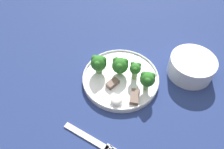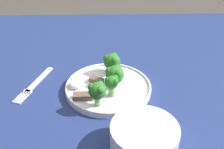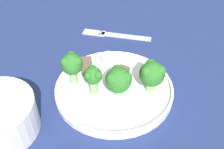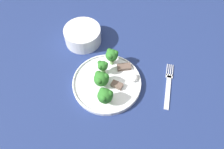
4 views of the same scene
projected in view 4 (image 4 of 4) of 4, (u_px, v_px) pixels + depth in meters
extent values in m
cube|color=navy|center=(103.00, 95.00, 0.73)|extent=(1.21, 1.10, 0.03)
cylinder|color=brown|center=(4.00, 60.00, 1.27)|extent=(0.06, 0.06, 0.71)
cylinder|color=brown|center=(185.00, 44.00, 1.34)|extent=(0.06, 0.06, 0.71)
cylinder|color=white|center=(107.00, 83.00, 0.73)|extent=(0.23, 0.23, 0.01)
torus|color=white|center=(107.00, 82.00, 0.73)|extent=(0.23, 0.23, 0.01)
cube|color=silver|center=(168.00, 92.00, 0.72)|extent=(0.06, 0.13, 0.00)
cube|color=silver|center=(169.00, 76.00, 0.75)|extent=(0.03, 0.02, 0.00)
cube|color=silver|center=(173.00, 71.00, 0.77)|extent=(0.02, 0.05, 0.00)
cube|color=silver|center=(171.00, 70.00, 0.77)|extent=(0.02, 0.05, 0.00)
cube|color=silver|center=(169.00, 70.00, 0.77)|extent=(0.02, 0.05, 0.00)
cube|color=silver|center=(167.00, 70.00, 0.77)|extent=(0.02, 0.05, 0.00)
cylinder|color=silver|center=(83.00, 35.00, 0.82)|extent=(0.14, 0.14, 0.06)
cylinder|color=white|center=(83.00, 36.00, 0.82)|extent=(0.11, 0.11, 0.05)
cylinder|color=#7FA866|center=(102.00, 83.00, 0.72)|extent=(0.01, 0.01, 0.02)
sphere|color=#286B23|center=(101.00, 79.00, 0.70)|extent=(0.05, 0.05, 0.05)
sphere|color=#286B23|center=(106.00, 77.00, 0.69)|extent=(0.02, 0.02, 0.02)
sphere|color=#286B23|center=(98.00, 74.00, 0.69)|extent=(0.02, 0.02, 0.02)
sphere|color=#286B23|center=(99.00, 81.00, 0.68)|extent=(0.02, 0.02, 0.02)
cylinder|color=#7FA866|center=(105.00, 100.00, 0.68)|extent=(0.02, 0.02, 0.02)
sphere|color=#286B23|center=(105.00, 96.00, 0.66)|extent=(0.05, 0.05, 0.05)
sphere|color=#286B23|center=(110.00, 94.00, 0.65)|extent=(0.02, 0.02, 0.02)
sphere|color=#286B23|center=(102.00, 91.00, 0.66)|extent=(0.02, 0.02, 0.02)
sphere|color=#286B23|center=(103.00, 98.00, 0.64)|extent=(0.02, 0.02, 0.02)
cylinder|color=#7FA866|center=(103.00, 70.00, 0.74)|extent=(0.02, 0.02, 0.03)
sphere|color=#286B23|center=(103.00, 66.00, 0.71)|extent=(0.03, 0.03, 0.03)
sphere|color=#286B23|center=(106.00, 64.00, 0.71)|extent=(0.02, 0.02, 0.02)
sphere|color=#286B23|center=(101.00, 63.00, 0.71)|extent=(0.02, 0.02, 0.02)
sphere|color=#286B23|center=(101.00, 67.00, 0.70)|extent=(0.02, 0.02, 0.02)
cylinder|color=#7FA866|center=(112.00, 60.00, 0.76)|extent=(0.02, 0.02, 0.03)
sphere|color=#286B23|center=(112.00, 55.00, 0.73)|extent=(0.04, 0.04, 0.04)
sphere|color=#286B23|center=(116.00, 53.00, 0.73)|extent=(0.02, 0.02, 0.02)
sphere|color=#286B23|center=(110.00, 51.00, 0.73)|extent=(0.02, 0.02, 0.02)
sphere|color=#286B23|center=(110.00, 56.00, 0.72)|extent=(0.02, 0.02, 0.02)
cube|color=brown|center=(117.00, 85.00, 0.71)|extent=(0.04, 0.04, 0.01)
cube|color=brown|center=(124.00, 67.00, 0.75)|extent=(0.05, 0.02, 0.01)
ellipsoid|color=white|center=(133.00, 77.00, 0.73)|extent=(0.04, 0.03, 0.02)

